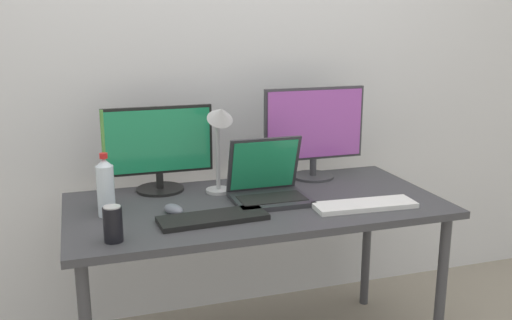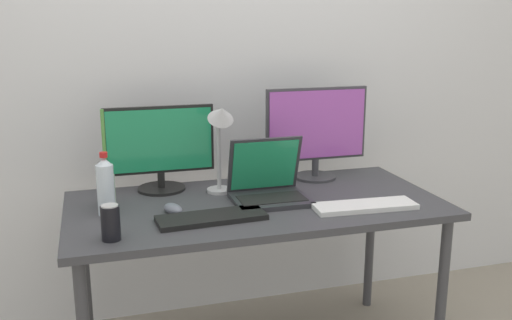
# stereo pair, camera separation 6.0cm
# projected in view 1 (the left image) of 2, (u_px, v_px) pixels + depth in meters

# --- Properties ---
(wall_back) EXTENTS (7.00, 0.08, 2.60)m
(wall_back) POSITION_uv_depth(u_px,v_px,m) (219.00, 57.00, 2.78)
(wall_back) COLOR silver
(wall_back) RESTS_ON ground
(work_desk) EXTENTS (1.54, 0.75, 0.74)m
(work_desk) POSITION_uv_depth(u_px,v_px,m) (256.00, 217.00, 2.39)
(work_desk) COLOR #424247
(work_desk) RESTS_ON ground
(monitor_left) EXTENTS (0.48, 0.21, 0.38)m
(monitor_left) POSITION_uv_depth(u_px,v_px,m) (158.00, 147.00, 2.48)
(monitor_left) COLOR black
(monitor_left) RESTS_ON work_desk
(monitor_center) EXTENTS (0.49, 0.20, 0.43)m
(monitor_center) POSITION_uv_depth(u_px,v_px,m) (314.00, 130.00, 2.68)
(monitor_center) COLOR #38383D
(monitor_center) RESTS_ON work_desk
(laptop_silver) EXTENTS (0.31, 0.26, 0.26)m
(laptop_silver) POSITION_uv_depth(u_px,v_px,m) (268.00, 186.00, 2.39)
(laptop_silver) COLOR #2D2D33
(laptop_silver) RESTS_ON work_desk
(keyboard_main) EXTENTS (0.42, 0.17, 0.02)m
(keyboard_main) POSITION_uv_depth(u_px,v_px,m) (213.00, 218.00, 2.15)
(keyboard_main) COLOR black
(keyboard_main) RESTS_ON work_desk
(keyboard_aux) EXTENTS (0.42, 0.15, 0.02)m
(keyboard_aux) POSITION_uv_depth(u_px,v_px,m) (365.00, 205.00, 2.30)
(keyboard_aux) COLOR white
(keyboard_aux) RESTS_ON work_desk
(mouse_by_keyboard) EXTENTS (0.09, 0.12, 0.04)m
(mouse_by_keyboard) POSITION_uv_depth(u_px,v_px,m) (174.00, 209.00, 2.22)
(mouse_by_keyboard) COLOR slate
(mouse_by_keyboard) RESTS_ON work_desk
(water_bottle) EXTENTS (0.07, 0.07, 0.25)m
(water_bottle) POSITION_uv_depth(u_px,v_px,m) (106.00, 187.00, 2.18)
(water_bottle) COLOR silver
(water_bottle) RESTS_ON work_desk
(soda_can_near_keyboard) EXTENTS (0.07, 0.07, 0.13)m
(soda_can_near_keyboard) POSITION_uv_depth(u_px,v_px,m) (113.00, 224.00, 1.94)
(soda_can_near_keyboard) COLOR black
(soda_can_near_keyboard) RESTS_ON work_desk
(bamboo_vase) EXTENTS (0.07, 0.07, 0.40)m
(bamboo_vase) POSITION_uv_depth(u_px,v_px,m) (106.00, 188.00, 2.28)
(bamboo_vase) COLOR #B2D1B7
(bamboo_vase) RESTS_ON work_desk
(desk_lamp) EXTENTS (0.11, 0.18, 0.41)m
(desk_lamp) POSITION_uv_depth(u_px,v_px,m) (220.00, 132.00, 2.40)
(desk_lamp) COLOR #B7B7BC
(desk_lamp) RESTS_ON work_desk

